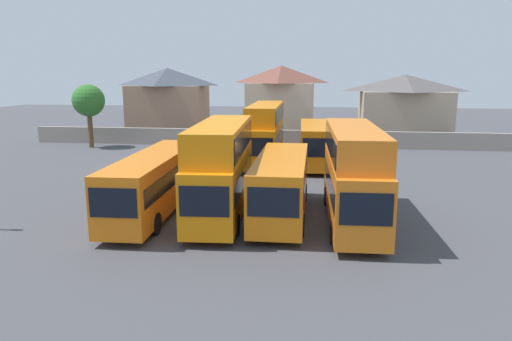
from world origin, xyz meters
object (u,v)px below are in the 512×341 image
Objects in this scene: bus_4 at (353,170)px; bus_6 at (266,130)px; bus_5 at (242,141)px; house_terrace_centre at (281,102)px; house_terrace_left at (168,101)px; bus_2 at (221,164)px; house_terrace_right at (404,107)px; tree_left_of_lot at (89,101)px; bus_3 at (281,182)px; bus_1 at (155,180)px; bus_7 at (316,142)px.

bus_4 is 0.93× the size of bus_6.
bus_5 is 1.23× the size of house_terrace_centre.
house_terrace_left is 14.32m from house_terrace_centre.
house_terrace_right reaches higher than bus_2.
bus_3 is at bearing -45.48° from tree_left_of_lot.
bus_2 is (3.80, -0.04, 0.97)m from bus_1.
tree_left_of_lot is (-17.40, 7.01, 2.89)m from bus_5.
bus_6 reaches higher than bus_5.
bus_2 is at bearing -86.23° from bus_3.
tree_left_of_lot is (-19.45, -9.87, 0.48)m from house_terrace_centre.
house_terrace_right reaches higher than bus_5.
tree_left_of_lot reaches higher than bus_4.
bus_6 is at bearing -171.00° from bus_3.
house_terrace_centre reaches higher than house_terrace_right.
bus_2 is at bearing 87.65° from bus_1.
bus_5 is 1.14× the size of house_terrace_left.
bus_6 is at bearing -50.83° from house_terrace_left.
bus_7 is 1.56× the size of tree_left_of_lot.
bus_7 is at bearing 158.38° from bus_2.
tree_left_of_lot is at bearing -107.21° from bus_5.
bus_6 is (-2.61, 15.79, 0.98)m from bus_3.
bus_2 is at bearing 9.61° from bus_5.
bus_3 is 3.93m from bus_4.
bus_3 is at bearing 21.42° from bus_5.
bus_4 is at bearing 5.34° from bus_7.
bus_4 is 18.06m from bus_5.
house_terrace_left reaches higher than bus_5.
bus_2 is 1.04× the size of bus_7.
bus_4 is at bearing -58.67° from house_terrace_left.
tree_left_of_lot is at bearing -115.39° from house_terrace_left.
house_terrace_centre is (0.06, 16.46, 1.52)m from bus_6.
house_terrace_left is at bearing -136.41° from bus_7.
bus_2 reaches higher than bus_4.
bus_7 is (1.74, 15.09, 0.10)m from bus_3.
bus_2 is 1.01× the size of bus_5.
bus_2 is at bearing -91.27° from house_terrace_centre.
bus_6 is at bearing 162.63° from bus_1.
bus_4 reaches higher than bus_7.
tree_left_of_lot reaches higher than bus_2.
bus_1 is 1.39× the size of house_terrace_centre.
house_terrace_centre is at bearing 175.22° from bus_2.
house_terrace_right is at bearing -0.58° from house_terrace_left.
house_terrace_left reaches higher than house_terrace_right.
bus_1 is 10.90m from bus_4.
house_terrace_centre is 14.47m from house_terrace_right.
bus_1 is 1.16× the size of bus_7.
bus_3 is at bearing -100.96° from bus_4.
bus_1 is at bearing -16.60° from bus_6.
bus_5 is 21.79m from house_terrace_left.
bus_3 is at bearing 90.65° from bus_2.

